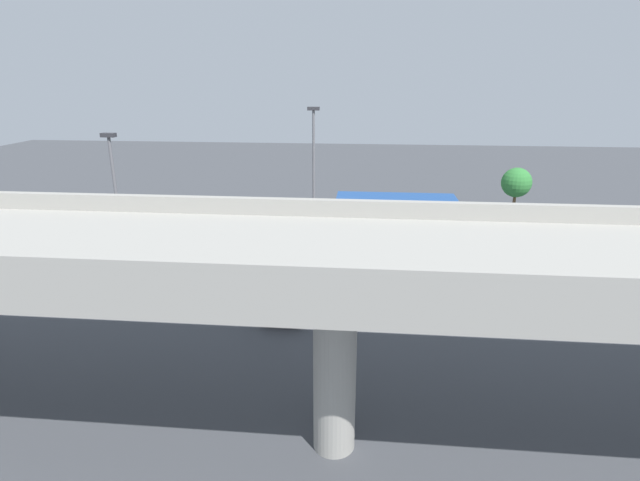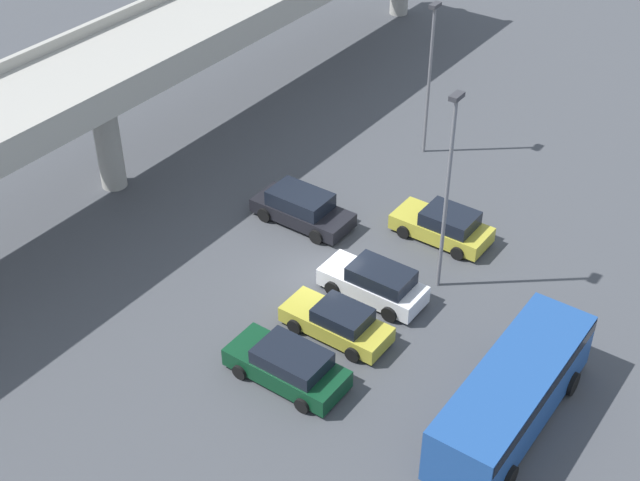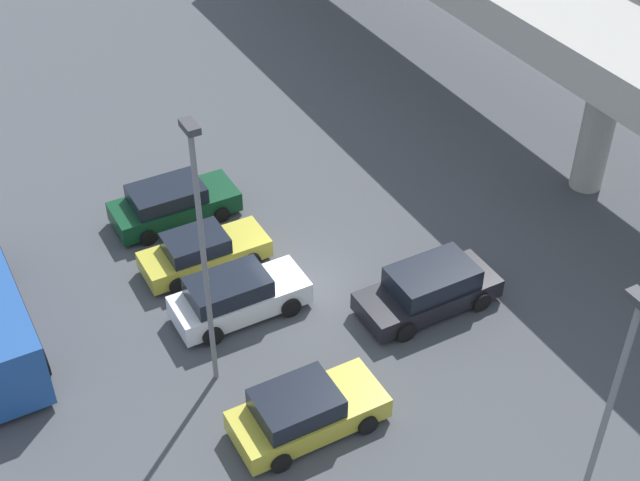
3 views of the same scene
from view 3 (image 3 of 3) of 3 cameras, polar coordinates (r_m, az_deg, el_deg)
name	(u,v)px [view 3 (image 3 of 3)]	position (r m, az deg, el deg)	size (l,w,h in m)	color
ground_plane	(297,288)	(31.04, -1.47, -3.07)	(117.64, 117.64, 0.00)	#424449
highway_overpass	(615,52)	(34.60, 18.35, 11.39)	(56.16, 6.11, 7.10)	#9E9B93
parked_car_0	(173,203)	(34.15, -9.41, 2.38)	(2.22, 4.75, 1.53)	#0C381E
parked_car_1	(203,252)	(31.77, -7.52, -0.72)	(2.00, 4.53, 1.44)	gold
parked_car_2	(237,296)	(29.68, -5.34, -3.57)	(2.05, 4.56, 1.62)	silver
parked_car_3	(429,289)	(30.08, 7.01, -3.08)	(2.23, 4.87, 1.59)	black
parked_car_4	(305,411)	(26.19, -0.96, -10.87)	(2.21, 4.54, 1.55)	gold
lamp_post_near_aisle	(609,406)	(21.97, 18.04, -10.04)	(0.70, 0.35, 8.22)	slate
lamp_post_mid_lot	(202,245)	(24.66, -7.54, -0.28)	(0.70, 0.35, 9.15)	slate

